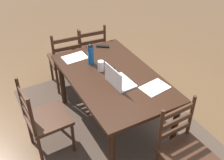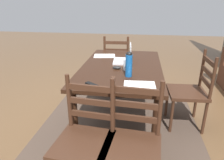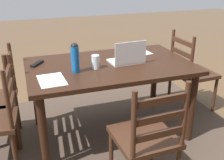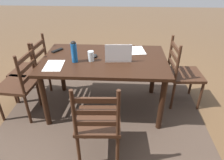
# 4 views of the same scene
# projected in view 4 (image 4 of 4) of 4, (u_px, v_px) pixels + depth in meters

# --- Properties ---
(ground_plane) EXTENTS (14.00, 14.00, 0.00)m
(ground_plane) POSITION_uv_depth(u_px,v_px,m) (105.00, 106.00, 2.98)
(ground_plane) COLOR brown
(area_rug) EXTENTS (2.62, 1.97, 0.01)m
(area_rug) POSITION_uv_depth(u_px,v_px,m) (105.00, 106.00, 2.98)
(area_rug) COLOR #47382D
(area_rug) RESTS_ON ground
(dining_table) EXTENTS (1.56, 0.95, 0.76)m
(dining_table) POSITION_uv_depth(u_px,v_px,m) (105.00, 65.00, 2.64)
(dining_table) COLOR black
(dining_table) RESTS_ON ground
(chair_right_near) EXTENTS (0.48, 0.48, 0.95)m
(chair_right_near) POSITION_uv_depth(u_px,v_px,m) (32.00, 70.00, 2.95)
(chair_right_near) COLOR #3D2316
(chair_right_near) RESTS_ON ground
(chair_right_far) EXTENTS (0.48, 0.48, 0.95)m
(chair_right_far) POSITION_uv_depth(u_px,v_px,m) (20.00, 84.00, 2.62)
(chair_right_far) COLOR #3D2316
(chair_right_far) RESTS_ON ground
(chair_left_near) EXTENTS (0.46, 0.46, 0.95)m
(chair_left_near) POSITION_uv_depth(u_px,v_px,m) (183.00, 74.00, 2.86)
(chair_left_near) COLOR #3D2316
(chair_left_near) RESTS_ON ground
(chair_far_head) EXTENTS (0.46, 0.46, 0.95)m
(chair_far_head) POSITION_uv_depth(u_px,v_px,m) (98.00, 122.00, 2.01)
(chair_far_head) COLOR #3D2316
(chair_far_head) RESTS_ON ground
(laptop) EXTENTS (0.33, 0.24, 0.23)m
(laptop) POSITION_uv_depth(u_px,v_px,m) (118.00, 56.00, 2.52)
(laptop) COLOR silver
(laptop) RESTS_ON dining_table
(water_bottle) EXTENTS (0.07, 0.07, 0.27)m
(water_bottle) POSITION_uv_depth(u_px,v_px,m) (74.00, 51.00, 2.44)
(water_bottle) COLOR #145199
(water_bottle) RESTS_ON dining_table
(drinking_glass) EXTENTS (0.07, 0.07, 0.13)m
(drinking_glass) POSITION_uv_depth(u_px,v_px,m) (91.00, 56.00, 2.50)
(drinking_glass) COLOR silver
(drinking_glass) RESTS_ON dining_table
(computer_mouse) EXTENTS (0.07, 0.10, 0.03)m
(computer_mouse) POSITION_uv_depth(u_px,v_px,m) (95.00, 56.00, 2.62)
(computer_mouse) COLOR black
(computer_mouse) RESTS_ON dining_table
(tv_remote) EXTENTS (0.14, 0.16, 0.02)m
(tv_remote) POSITION_uv_depth(u_px,v_px,m) (57.00, 50.00, 2.79)
(tv_remote) COLOR black
(tv_remote) RESTS_ON dining_table
(paper_stack_left) EXTENTS (0.23, 0.31, 0.00)m
(paper_stack_left) POSITION_uv_depth(u_px,v_px,m) (54.00, 66.00, 2.42)
(paper_stack_left) COLOR white
(paper_stack_left) RESTS_ON dining_table
(paper_stack_right) EXTENTS (0.25, 0.32, 0.00)m
(paper_stack_right) POSITION_uv_depth(u_px,v_px,m) (137.00, 50.00, 2.82)
(paper_stack_right) COLOR white
(paper_stack_right) RESTS_ON dining_table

